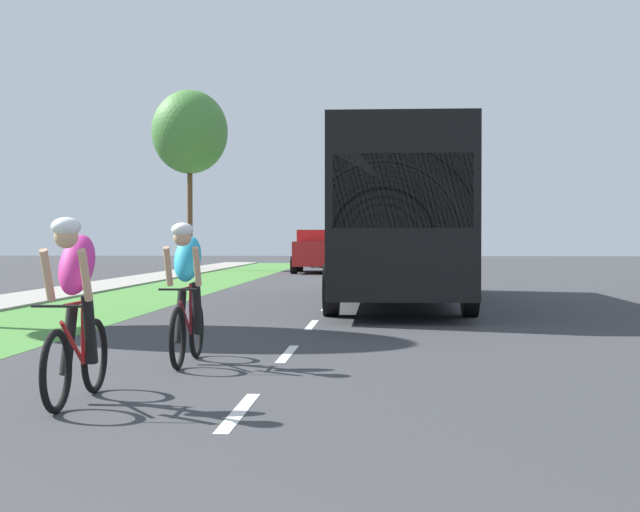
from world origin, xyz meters
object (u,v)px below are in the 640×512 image
Objects in this scene: cyclist_lead at (75,308)px; street_tree_far at (190,132)px; pickup_silver at (341,249)px; sedan_blue at (332,252)px; suv_red at (320,250)px; bus_black at (397,213)px; cyclist_trailing at (187,292)px.

street_tree_far is at bearing 99.84° from cyclist_lead.
street_tree_far reaches higher than pickup_silver.
sedan_blue is 0.52× the size of street_tree_far.
suv_red is at bearing -90.15° from sedan_blue.
bus_black is (2.92, 13.28, 1.17)m from cyclist_lead.
pickup_silver is (0.05, 50.59, 0.02)m from cyclist_lead.
suv_red is at bearing 90.08° from cyclist_lead.
pickup_silver is (0.10, 18.05, -0.12)m from suv_red.
bus_black reaches higher than pickup_silver.
cyclist_trailing is 29.91m from suv_red.
cyclist_trailing is 38.91m from sedan_blue.
pickup_silver reaches higher than cyclist_trailing.
street_tree_far is (-6.27, -5.29, 5.56)m from sedan_blue.
bus_black is 2.70× the size of sedan_blue.
pickup_silver is at bearing 89.69° from suv_red.
cyclist_lead is 2.67m from cyclist_trailing.
street_tree_far reaches higher than cyclist_lead.
street_tree_far is at bearing -113.86° from pickup_silver.
bus_black is 2.27× the size of pickup_silver.
cyclist_trailing is at bearing 80.90° from cyclist_lead.
bus_black reaches higher than cyclist_trailing.
bus_black is at bearing -85.60° from pickup_silver.
cyclist_trailing is 0.15× the size of bus_black.
cyclist_lead is at bearing -89.92° from suv_red.
bus_black is at bearing -84.05° from sedan_blue.
bus_black reaches higher than cyclist_lead.
cyclist_lead is 50.59m from pickup_silver.
sedan_blue is (0.02, 9.00, -0.18)m from suv_red.
pickup_silver is at bearing 89.53° from sedan_blue.
street_tree_far is at bearing 101.29° from cyclist_trailing.
suv_red is 0.92× the size of pickup_silver.
suv_red is at bearing -30.70° from street_tree_far.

